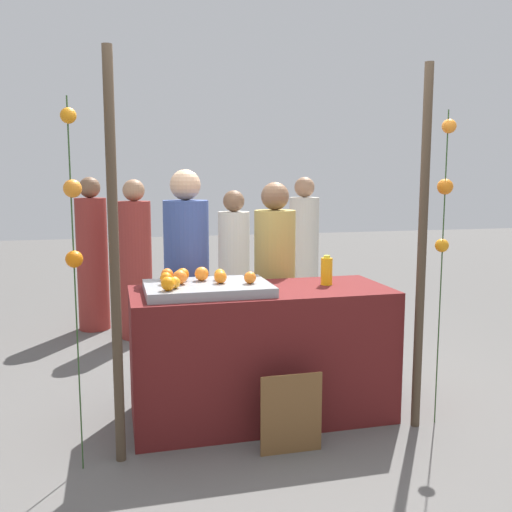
{
  "coord_description": "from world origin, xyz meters",
  "views": [
    {
      "loc": [
        -0.93,
        -3.53,
        1.6
      ],
      "look_at": [
        0.0,
        0.15,
        1.07
      ],
      "focal_mm": 39.75,
      "sensor_mm": 36.0,
      "label": 1
    }
  ],
  "objects_px": {
    "juice_bottle": "(327,271)",
    "vendor_left": "(187,290)",
    "stall_counter": "(261,353)",
    "vendor_right": "(275,292)",
    "orange_1": "(183,275)",
    "orange_0": "(220,274)",
    "chalkboard_sign": "(291,414)"
  },
  "relations": [
    {
      "from": "stall_counter",
      "to": "vendor_left",
      "type": "bearing_deg",
      "value": 124.54
    },
    {
      "from": "orange_1",
      "to": "vendor_right",
      "type": "distance_m",
      "value": 0.94
    },
    {
      "from": "orange_1",
      "to": "vendor_left",
      "type": "relative_size",
      "value": 0.05
    },
    {
      "from": "stall_counter",
      "to": "orange_1",
      "type": "height_order",
      "value": "orange_1"
    },
    {
      "from": "vendor_right",
      "to": "chalkboard_sign",
      "type": "bearing_deg",
      "value": -101.11
    },
    {
      "from": "orange_0",
      "to": "juice_bottle",
      "type": "bearing_deg",
      "value": -2.47
    },
    {
      "from": "orange_0",
      "to": "orange_1",
      "type": "distance_m",
      "value": 0.24
    },
    {
      "from": "orange_0",
      "to": "juice_bottle",
      "type": "xyz_separation_m",
      "value": [
        0.73,
        -0.03,
        -0.0
      ]
    },
    {
      "from": "juice_bottle",
      "to": "orange_0",
      "type": "bearing_deg",
      "value": 177.53
    },
    {
      "from": "stall_counter",
      "to": "juice_bottle",
      "type": "xyz_separation_m",
      "value": [
        0.47,
        0.04,
        0.53
      ]
    },
    {
      "from": "stall_counter",
      "to": "chalkboard_sign",
      "type": "height_order",
      "value": "stall_counter"
    },
    {
      "from": "juice_bottle",
      "to": "chalkboard_sign",
      "type": "height_order",
      "value": "juice_bottle"
    },
    {
      "from": "orange_0",
      "to": "vendor_right",
      "type": "bearing_deg",
      "value": 44.38
    },
    {
      "from": "orange_0",
      "to": "vendor_left",
      "type": "relative_size",
      "value": 0.04
    },
    {
      "from": "chalkboard_sign",
      "to": "juice_bottle",
      "type": "bearing_deg",
      "value": 53.33
    },
    {
      "from": "orange_1",
      "to": "chalkboard_sign",
      "type": "bearing_deg",
      "value": -49.62
    },
    {
      "from": "orange_1",
      "to": "orange_0",
      "type": "bearing_deg",
      "value": -5.2
    },
    {
      "from": "orange_1",
      "to": "juice_bottle",
      "type": "bearing_deg",
      "value": -3.14
    },
    {
      "from": "stall_counter",
      "to": "vendor_right",
      "type": "distance_m",
      "value": 0.7
    },
    {
      "from": "stall_counter",
      "to": "vendor_right",
      "type": "xyz_separation_m",
      "value": [
        0.26,
        0.58,
        0.29
      ]
    },
    {
      "from": "stall_counter",
      "to": "vendor_left",
      "type": "height_order",
      "value": "vendor_left"
    },
    {
      "from": "juice_bottle",
      "to": "vendor_left",
      "type": "bearing_deg",
      "value": 147.6
    },
    {
      "from": "stall_counter",
      "to": "chalkboard_sign",
      "type": "relative_size",
      "value": 3.48
    },
    {
      "from": "juice_bottle",
      "to": "orange_1",
      "type": "bearing_deg",
      "value": 176.86
    },
    {
      "from": "juice_bottle",
      "to": "vendor_left",
      "type": "xyz_separation_m",
      "value": [
        -0.88,
        0.56,
        -0.2
      ]
    },
    {
      "from": "vendor_right",
      "to": "orange_0",
      "type": "bearing_deg",
      "value": -135.62
    },
    {
      "from": "chalkboard_sign",
      "to": "vendor_right",
      "type": "relative_size",
      "value": 0.31
    },
    {
      "from": "orange_1",
      "to": "juice_bottle",
      "type": "height_order",
      "value": "juice_bottle"
    },
    {
      "from": "vendor_left",
      "to": "vendor_right",
      "type": "height_order",
      "value": "vendor_left"
    },
    {
      "from": "orange_0",
      "to": "stall_counter",
      "type": "bearing_deg",
      "value": -15.54
    },
    {
      "from": "orange_0",
      "to": "vendor_right",
      "type": "height_order",
      "value": "vendor_right"
    },
    {
      "from": "chalkboard_sign",
      "to": "orange_0",
      "type": "bearing_deg",
      "value": 116.01
    }
  ]
}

